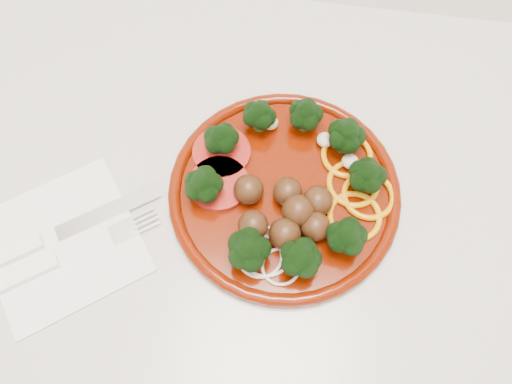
# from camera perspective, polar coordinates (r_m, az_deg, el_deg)

# --- Properties ---
(counter) EXTENTS (2.40, 0.60, 0.90)m
(counter) POSITION_cam_1_polar(r_m,az_deg,el_deg) (0.99, -2.45, -10.94)
(counter) COLOR beige
(counter) RESTS_ON ground
(plate) EXTENTS (0.26, 0.26, 0.06)m
(plate) POSITION_cam_1_polar(r_m,az_deg,el_deg) (0.54, 3.47, 0.33)
(plate) COLOR #4F0F01
(plate) RESTS_ON counter
(napkin) EXTENTS (0.21, 0.21, 0.00)m
(napkin) POSITION_cam_1_polar(r_m,az_deg,el_deg) (0.57, -21.15, -5.45)
(napkin) COLOR white
(napkin) RESTS_ON counter
(knife) EXTENTS (0.19, 0.14, 0.01)m
(knife) POSITION_cam_1_polar(r_m,az_deg,el_deg) (0.58, -23.82, -5.37)
(knife) COLOR silver
(knife) RESTS_ON napkin
(fork) EXTENTS (0.17, 0.13, 0.01)m
(fork) POSITION_cam_1_polar(r_m,az_deg,el_deg) (0.57, -23.33, -7.96)
(fork) COLOR white
(fork) RESTS_ON napkin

